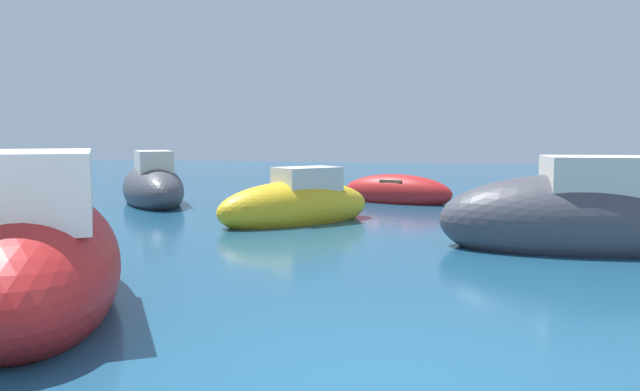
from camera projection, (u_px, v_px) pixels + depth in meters
name	position (u px, v px, depth m)	size (l,w,h in m)	color
moored_boat_0	(578.00, 218.00, 11.65)	(5.13, 2.51, 2.13)	#3F3F47
moored_boat_1	(33.00, 256.00, 7.77)	(4.69, 5.51, 2.35)	#B21E1E
moored_boat_2	(297.00, 205.00, 15.15)	(3.75, 4.13, 1.62)	gold
moored_boat_3	(397.00, 192.00, 19.59)	(3.79, 2.20, 1.12)	#B21E1E
moored_boat_6	(153.00, 187.00, 19.32)	(4.33, 4.94, 1.96)	#3F3F47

